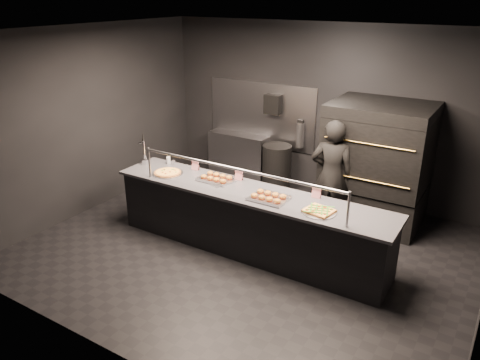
{
  "coord_description": "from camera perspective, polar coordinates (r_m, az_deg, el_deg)",
  "views": [
    {
      "loc": [
        2.97,
        -5.05,
        3.46
      ],
      "look_at": [
        -0.26,
        0.2,
        0.96
      ],
      "focal_mm": 35.0,
      "sensor_mm": 36.0,
      "label": 1
    }
  ],
  "objects": [
    {
      "name": "tent_cards",
      "position": [
        6.67,
        0.88,
        0.38
      ],
      "size": [
        2.1,
        0.04,
        0.15
      ],
      "color": "white",
      "rests_on": "service_counter"
    },
    {
      "name": "service_counter",
      "position": [
        6.58,
        1.01,
        -5.01
      ],
      "size": [
        4.1,
        0.78,
        1.37
      ],
      "color": "black",
      "rests_on": "ground"
    },
    {
      "name": "fire_extinguisher",
      "position": [
        8.5,
        7.31,
        5.51
      ],
      "size": [
        0.14,
        0.14,
        0.51
      ],
      "color": "#B2B2B7",
      "rests_on": "room"
    },
    {
      "name": "slider_tray_b",
      "position": [
        6.14,
        3.51,
        -2.1
      ],
      "size": [
        0.5,
        0.37,
        0.08
      ],
      "color": "silver",
      "rests_on": "service_counter"
    },
    {
      "name": "square_pizza",
      "position": [
        5.86,
        9.62,
        -3.75
      ],
      "size": [
        0.43,
        0.43,
        0.05
      ],
      "color": "silver",
      "rests_on": "service_counter"
    },
    {
      "name": "worker",
      "position": [
        7.15,
        11.06,
        0.46
      ],
      "size": [
        0.71,
        0.55,
        1.75
      ],
      "primitive_type": "imported",
      "rotation": [
        0.0,
        0.0,
        3.36
      ],
      "color": "black",
      "rests_on": "ground"
    },
    {
      "name": "prep_shelf",
      "position": [
        9.18,
        -0.18,
        2.95
      ],
      "size": [
        1.2,
        0.35,
        0.9
      ],
      "primitive_type": "cube",
      "color": "#99999E",
      "rests_on": "ground"
    },
    {
      "name": "slider_tray_a",
      "position": [
        6.75,
        -2.89,
        0.24
      ],
      "size": [
        0.57,
        0.49,
        0.08
      ],
      "color": "silver",
      "rests_on": "service_counter"
    },
    {
      "name": "pizza_oven",
      "position": [
        7.59,
        16.34,
        1.99
      ],
      "size": [
        1.5,
        1.23,
        1.91
      ],
      "color": "black",
      "rests_on": "ground"
    },
    {
      "name": "round_pizza",
      "position": [
        7.07,
        -8.82,
        0.89
      ],
      "size": [
        0.46,
        0.46,
        0.03
      ],
      "color": "silver",
      "rests_on": "service_counter"
    },
    {
      "name": "trash_bin",
      "position": [
        8.61,
        4.49,
        1.44
      ],
      "size": [
        0.52,
        0.52,
        0.87
      ],
      "primitive_type": "cylinder",
      "color": "black",
      "rests_on": "ground"
    },
    {
      "name": "towel_dispenser",
      "position": [
        8.6,
        4.08,
        9.2
      ],
      "size": [
        0.3,
        0.2,
        0.35
      ],
      "primitive_type": "cube",
      "color": "black",
      "rests_on": "room"
    },
    {
      "name": "condiment_jar",
      "position": [
        7.45,
        -8.52,
        2.33
      ],
      "size": [
        0.17,
        0.07,
        0.11
      ],
      "color": "silver",
      "rests_on": "service_counter"
    },
    {
      "name": "room",
      "position": [
        6.23,
        1.12,
        3.7
      ],
      "size": [
        6.04,
        6.0,
        3.0
      ],
      "color": "black",
      "rests_on": "ground"
    },
    {
      "name": "beer_tap",
      "position": [
        7.5,
        -11.57,
        3.02
      ],
      "size": [
        0.13,
        0.19,
        0.52
      ],
      "color": "silver",
      "rests_on": "service_counter"
    }
  ]
}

